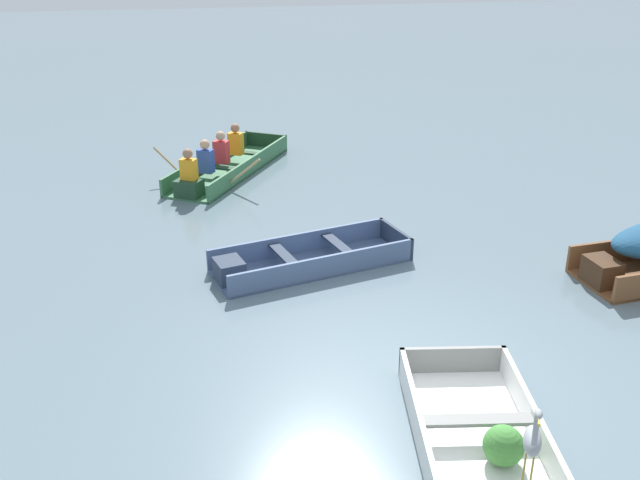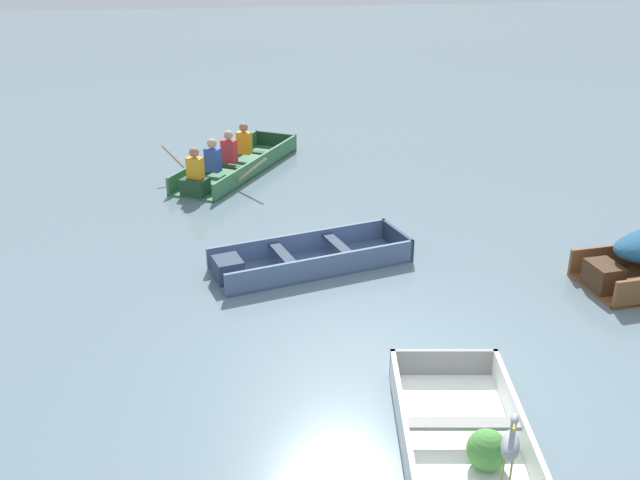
% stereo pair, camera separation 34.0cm
% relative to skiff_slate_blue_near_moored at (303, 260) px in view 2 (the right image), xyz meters
% --- Properties ---
extents(ground_plane, '(80.00, 80.00, 0.00)m').
position_rel_skiff_slate_blue_near_moored_xyz_m(ground_plane, '(0.69, -2.96, -0.12)').
color(ground_plane, slate).
extents(skiff_slate_blue_near_moored, '(2.98, 1.57, 0.34)m').
position_rel_skiff_slate_blue_near_moored_xyz_m(skiff_slate_blue_near_moored, '(0.00, 0.00, 0.00)').
color(skiff_slate_blue_near_moored, '#475B7F').
rests_on(skiff_slate_blue_near_moored, ground).
extents(rowboat_green_with_crew, '(2.83, 3.56, 0.91)m').
position_rel_skiff_slate_blue_near_moored_xyz_m(rowboat_green_with_crew, '(-0.77, 4.40, 0.11)').
color(rowboat_green_with_crew, '#387047').
rests_on(rowboat_green_with_crew, ground).
extents(heron_on_dinghy, '(0.27, 0.44, 0.84)m').
position_rel_skiff_slate_blue_near_moored_xyz_m(heron_on_dinghy, '(0.83, -5.11, 0.76)').
color(heron_on_dinghy, olive).
rests_on(heron_on_dinghy, dinghy_white_foreground).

